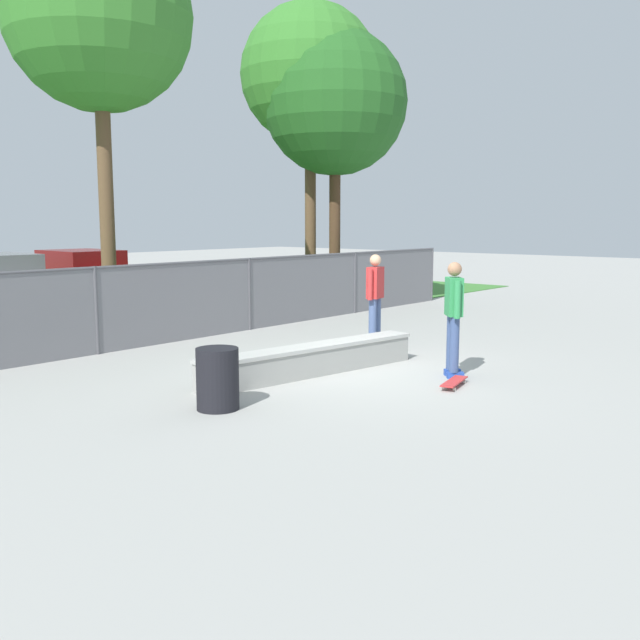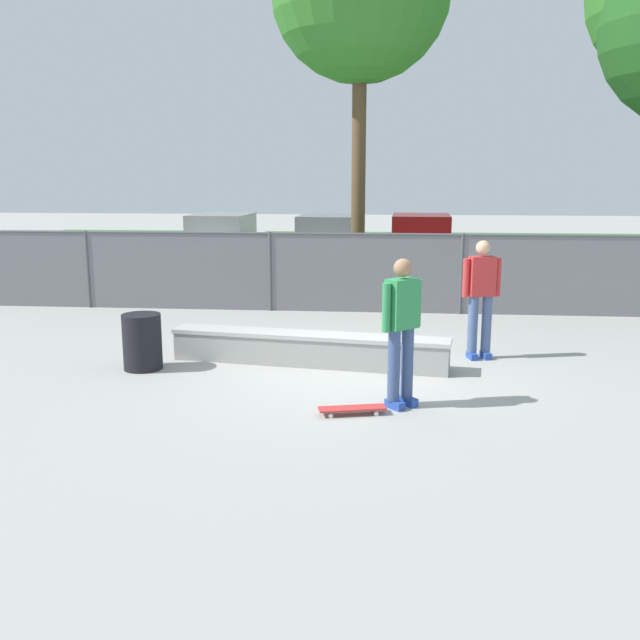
# 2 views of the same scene
# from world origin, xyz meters

# --- Properties ---
(ground_plane) EXTENTS (80.00, 80.00, 0.00)m
(ground_plane) POSITION_xyz_m (0.00, 0.00, 0.00)
(ground_plane) COLOR #9E9E99
(concrete_ledge) EXTENTS (4.21, 1.08, 0.48)m
(concrete_ledge) POSITION_xyz_m (-0.70, 0.50, 0.24)
(concrete_ledge) COLOR #999993
(concrete_ledge) RESTS_ON ground
(skateboarder) EXTENTS (0.47, 0.45, 1.82)m
(skateboarder) POSITION_xyz_m (0.62, -1.31, 1.01)
(skateboarder) COLOR #2647A5
(skateboarder) RESTS_ON ground
(skateboard) EXTENTS (0.82, 0.38, 0.09)m
(skateboard) POSITION_xyz_m (0.06, -1.67, 0.07)
(skateboard) COLOR red
(skateboard) RESTS_ON ground
(chainlink_fence) EXTENTS (19.55, 0.07, 1.63)m
(chainlink_fence) POSITION_xyz_m (0.00, 4.67, 0.90)
(chainlink_fence) COLOR #4C4C51
(chainlink_fence) RESTS_ON ground
(tree_near_left) EXTENTS (3.96, 3.96, 8.70)m
(tree_near_left) POSITION_xyz_m (-0.23, 6.84, 6.69)
(tree_near_left) COLOR brown
(tree_near_left) RESTS_ON ground
(tree_near_right) EXTENTS (3.96, 3.96, 8.54)m
(tree_near_right) POSITION_xyz_m (6.53, 6.85, 6.53)
(tree_near_right) COLOR brown
(tree_near_right) RESTS_ON ground
(tree_mid) EXTENTS (4.04, 4.04, 7.75)m
(tree_mid) POSITION_xyz_m (6.68, 6.05, 5.70)
(tree_mid) COLOR #47301E
(tree_mid) RESTS_ON ground
(car_red) EXTENTS (2.13, 4.26, 1.66)m
(car_red) POSITION_xyz_m (1.41, 10.60, 0.84)
(car_red) COLOR #B21E1E
(car_red) RESTS_ON ground
(bystander) EXTENTS (0.59, 0.35, 1.82)m
(bystander) POSITION_xyz_m (1.87, 1.12, 1.01)
(bystander) COLOR #2647A5
(bystander) RESTS_ON ground
(trash_bin) EXTENTS (0.56, 0.56, 0.81)m
(trash_bin) POSITION_xyz_m (-3.08, 0.06, 0.41)
(trash_bin) COLOR black
(trash_bin) RESTS_ON ground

